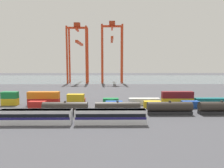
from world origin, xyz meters
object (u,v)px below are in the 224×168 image
at_px(freight_tank_row, 170,108).
at_px(gantry_crane_central, 112,46).
at_px(passenger_train, 73,116).
at_px(shipping_container_1, 76,105).
at_px(shipping_container_3, 114,105).
at_px(gantry_crane_west, 78,48).
at_px(shipping_container_13, 177,101).
at_px(shipping_container_5, 190,105).
at_px(shipping_container_0, 37,105).

bearing_deg(freight_tank_row, gantry_crane_central, 99.06).
bearing_deg(passenger_train, shipping_container_1, 97.77).
distance_m(shipping_container_3, gantry_crane_west, 105.57).
xyz_separation_m(shipping_container_1, gantry_crane_west, (-14.35, 97.91, 27.71)).
bearing_deg(shipping_container_1, freight_tank_row, -15.69).
xyz_separation_m(passenger_train, shipping_container_13, (36.14, 24.26, -0.84)).
relative_size(freight_tank_row, shipping_container_1, 13.26).
height_order(shipping_container_1, shipping_container_5, same).
distance_m(shipping_container_0, gantry_crane_central, 106.04).
bearing_deg(shipping_container_13, gantry_crane_west, 119.95).
bearing_deg(shipping_container_13, passenger_train, -146.13).
xyz_separation_m(gantry_crane_west, gantry_crane_central, (28.49, 0.19, 1.30)).
relative_size(passenger_train, shipping_container_1, 6.46).
bearing_deg(shipping_container_13, gantry_crane_central, 104.89).
xyz_separation_m(shipping_container_0, gantry_crane_central, (27.91, 98.10, 29.01)).
bearing_deg(shipping_container_5, gantry_crane_west, 119.62).
height_order(shipping_container_3, gantry_crane_central, gantry_crane_central).
relative_size(shipping_container_3, gantry_crane_central, 0.12).
distance_m(shipping_container_5, gantry_crane_central, 105.84).
bearing_deg(shipping_container_0, shipping_container_5, 0.00).
bearing_deg(shipping_container_1, passenger_train, -82.23).
distance_m(shipping_container_0, shipping_container_5, 55.09).
xyz_separation_m(shipping_container_5, gantry_crane_west, (-55.67, 97.91, 27.71)).
distance_m(shipping_container_1, shipping_container_5, 41.32).
distance_m(passenger_train, freight_tank_row, 30.22).
xyz_separation_m(shipping_container_1, shipping_container_3, (13.77, 0.00, 0.00)).
height_order(passenger_train, shipping_container_3, passenger_train).
bearing_deg(freight_tank_row, shipping_container_0, 168.98).
xyz_separation_m(shipping_container_3, gantry_crane_central, (0.37, 98.10, 29.01)).
distance_m(shipping_container_13, gantry_crane_central, 99.66).
xyz_separation_m(shipping_container_0, gantry_crane_west, (-0.58, 97.91, 27.71)).
height_order(shipping_container_1, gantry_crane_central, gantry_crane_central).
bearing_deg(gantry_crane_central, shipping_container_0, -105.88).
bearing_deg(shipping_container_1, gantry_crane_central, 81.80).
distance_m(shipping_container_3, shipping_container_13, 25.57).
distance_m(shipping_container_1, gantry_crane_west, 102.76).
relative_size(shipping_container_13, gantry_crane_central, 0.24).
bearing_deg(shipping_container_0, gantry_crane_central, 74.12).
relative_size(passenger_train, gantry_crane_west, 0.80).
xyz_separation_m(passenger_train, shipping_container_3, (11.27, 18.30, -0.84)).
distance_m(freight_tank_row, shipping_container_0, 45.79).
relative_size(shipping_container_3, shipping_container_5, 1.00).
height_order(shipping_container_5, gantry_crane_west, gantry_crane_west).
height_order(passenger_train, gantry_crane_west, gantry_crane_west).
height_order(shipping_container_1, gantry_crane_west, gantry_crane_west).
xyz_separation_m(shipping_container_5, shipping_container_13, (-2.68, 5.95, 0.00)).
relative_size(shipping_container_0, shipping_container_13, 0.50).
bearing_deg(gantry_crane_west, shipping_container_5, -60.38).
xyz_separation_m(passenger_train, shipping_container_1, (-2.50, 18.30, -0.84)).
relative_size(passenger_train, gantry_crane_central, 0.78).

